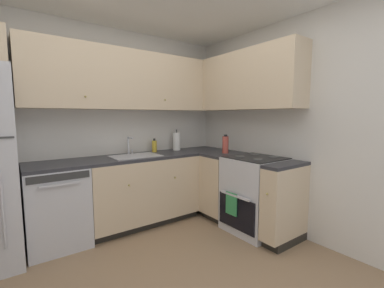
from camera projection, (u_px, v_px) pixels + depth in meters
wall_back at (100, 127)px, 3.27m from camera, size 3.52×0.05×2.51m
wall_right at (304, 129)px, 2.87m from camera, size 0.05×3.56×2.51m
dishwasher at (57, 206)px, 2.75m from camera, size 0.60×0.63×0.86m
lower_cabinets_back at (142, 190)px, 3.34m from camera, size 1.40×0.62×0.86m
countertop_back at (142, 157)px, 3.29m from camera, size 2.60×0.60×0.03m
lower_cabinets_right at (243, 192)px, 3.26m from camera, size 0.62×1.24×0.86m
countertop_right at (243, 158)px, 3.21m from camera, size 0.60×1.24×0.03m
oven_range at (255, 194)px, 3.12m from camera, size 0.68×0.62×1.05m
upper_cabinets_back at (123, 80)px, 3.20m from camera, size 2.28×0.34×0.73m
upper_cabinets_right at (239, 82)px, 3.37m from camera, size 0.32×1.79×0.73m
sink at (136, 159)px, 3.21m from camera, size 0.59×0.40×0.10m
faucet at (129, 144)px, 3.36m from camera, size 0.07×0.16×0.24m
soap_bottle at (154, 146)px, 3.58m from camera, size 0.07×0.07×0.19m
paper_towel_roll at (177, 141)px, 3.77m from camera, size 0.11×0.11×0.32m
oil_bottle at (225, 145)px, 3.46m from camera, size 0.08×0.08×0.25m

